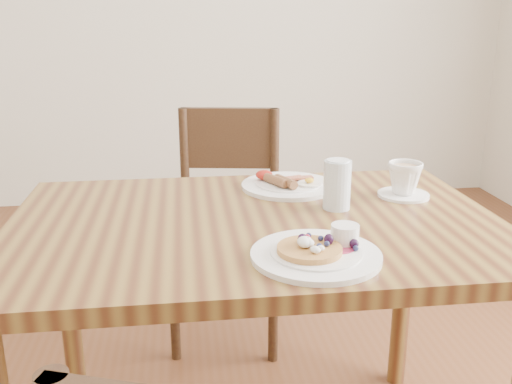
# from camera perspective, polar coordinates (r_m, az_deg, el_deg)

# --- Properties ---
(dining_table) EXTENTS (1.20, 0.80, 0.75)m
(dining_table) POSITION_cam_1_polar(r_m,az_deg,el_deg) (1.43, 0.00, -6.47)
(dining_table) COLOR brown
(dining_table) RESTS_ON ground
(chair_far) EXTENTS (0.48, 0.48, 0.88)m
(chair_far) POSITION_cam_1_polar(r_m,az_deg,el_deg) (2.21, -2.86, -2.13)
(chair_far) COLOR #382714
(chair_far) RESTS_ON ground
(pancake_plate) EXTENTS (0.27, 0.27, 0.06)m
(pancake_plate) POSITION_cam_1_polar(r_m,az_deg,el_deg) (1.18, 6.23, -5.89)
(pancake_plate) COLOR white
(pancake_plate) RESTS_ON dining_table
(breakfast_plate) EXTENTS (0.27, 0.27, 0.04)m
(breakfast_plate) POSITION_cam_1_polar(r_m,az_deg,el_deg) (1.64, 3.12, 0.79)
(breakfast_plate) COLOR white
(breakfast_plate) RESTS_ON dining_table
(teacup_saucer) EXTENTS (0.14, 0.14, 0.10)m
(teacup_saucer) POSITION_cam_1_polar(r_m,az_deg,el_deg) (1.61, 14.62, 1.11)
(teacup_saucer) COLOR white
(teacup_saucer) RESTS_ON dining_table
(water_glass) EXTENTS (0.07, 0.07, 0.13)m
(water_glass) POSITION_cam_1_polar(r_m,az_deg,el_deg) (1.47, 8.11, 0.71)
(water_glass) COLOR silver
(water_glass) RESTS_ON dining_table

